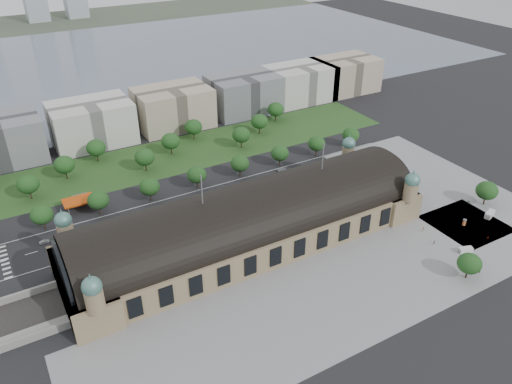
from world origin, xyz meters
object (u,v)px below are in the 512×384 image
traffic_car_4 (202,216)px  parked_car_3 (120,250)px  van_south (465,250)px  parked_car_2 (107,253)px  petrol_station (80,200)px  bus_mid (238,204)px  pedestrian_2 (468,202)px  bus_west (193,211)px  traffic_car_3 (121,225)px  traffic_car_6 (330,173)px  advertising_column (464,222)px  parked_car_6 (131,245)px  traffic_car_2 (81,247)px  bus_east (248,201)px  pedestrian_1 (434,242)px  pedestrian_0 (423,229)px  traffic_car_5 (282,170)px  parked_car_1 (65,264)px  van_east (489,215)px  pedestrian_4 (480,271)px  parked_car_4 (163,231)px  parked_car_0 (73,265)px  pedestrian_3 (488,238)px  parked_car_5 (171,234)px  traffic_car_1 (45,242)px

traffic_car_4 → parked_car_3: 39.88m
van_south → parked_car_3: bearing=169.7°
parked_car_2 → petrol_station: bearing=148.4°
bus_mid → pedestrian_2: 108.07m
petrol_station → bus_west: petrol_station is taller
traffic_car_3 → traffic_car_6: (108.73, -7.14, 0.16)m
parked_car_2 → parked_car_3: bearing=46.5°
bus_mid → advertising_column: size_ratio=4.17×
parked_car_6 → traffic_car_2: bearing=-152.5°
traffic_car_6 → parked_car_2: size_ratio=1.11×
bus_east → pedestrian_2: bus_east is taller
parked_car_6 → pedestrian_1: size_ratio=2.73×
van_south → pedestrian_0: (-3.27, 19.31, -0.22)m
petrol_station → traffic_car_5: 101.37m
parked_car_1 → pedestrian_0: (138.64, -53.07, 0.24)m
traffic_car_6 → pedestrian_1: bearing=6.4°
traffic_car_6 → van_east: van_east is taller
traffic_car_4 → parked_car_2: parked_car_2 is taller
traffic_car_6 → van_east: (36.98, -68.55, 0.48)m
van_east → pedestrian_4: (-36.39, -24.20, -0.35)m
van_east → pedestrian_4: bearing=-164.3°
parked_car_6 → pedestrian_1: pedestrian_1 is taller
parked_car_4 → van_south: (101.08, -73.98, 0.31)m
traffic_car_2 → advertising_column: advertising_column is taller
bus_mid → pedestrian_0: 82.75m
parked_car_6 → pedestrian_2: 154.99m
advertising_column → traffic_car_4: bearing=147.1°
parked_car_2 → parked_car_6: bearing=59.2°
traffic_car_3 → parked_car_0: (-24.28, -18.10, 0.15)m
pedestrian_3 → advertising_column: bearing=-66.2°
traffic_car_4 → parked_car_0: parked_car_0 is taller
pedestrian_3 → bus_west: bearing=-15.9°
pedestrian_2 → pedestrian_4: size_ratio=0.89×
parked_car_4 → pedestrian_4: pedestrian_4 is taller
parked_car_6 → traffic_car_6: bearing=58.6°
traffic_car_3 → parked_car_5: size_ratio=0.79×
van_south → pedestrian_0: size_ratio=3.23×
petrol_station → parked_car_3: size_ratio=3.27×
parked_car_0 → parked_car_5: bearing=58.8°
traffic_car_4 → parked_car_6: parked_car_6 is taller
bus_mid → van_east: bearing=-125.5°
parked_car_1 → traffic_car_1: bearing=159.9°
bus_mid → parked_car_4: bearing=92.6°
bus_mid → pedestrian_4: 105.28m
parked_car_2 → pedestrian_1: size_ratio=2.89×
parked_car_4 → van_south: size_ratio=0.85×
petrol_station → pedestrian_4: petrol_station is taller
pedestrian_1 → pedestrian_3: 23.93m
pedestrian_1 → bus_mid: bearing=59.4°
pedestrian_1 → pedestrian_4: (0.68, -22.03, 0.03)m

